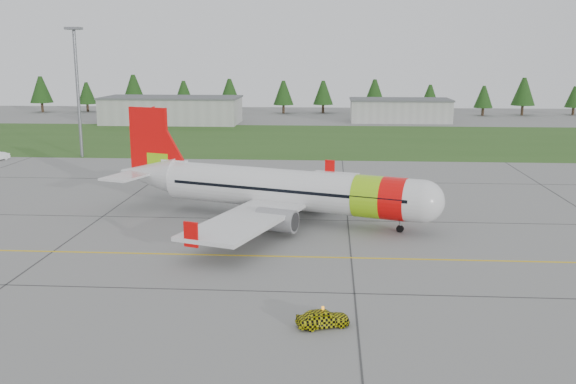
{
  "coord_description": "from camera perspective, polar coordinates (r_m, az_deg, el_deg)",
  "views": [
    {
      "loc": [
        8.24,
        -42.17,
        16.22
      ],
      "look_at": [
        4.24,
        16.74,
        3.54
      ],
      "focal_mm": 40.0,
      "sensor_mm": 36.0,
      "label": 1
    }
  ],
  "objects": [
    {
      "name": "aircraft",
      "position": [
        63.75,
        -0.53,
        0.24
      ],
      "size": [
        34.18,
        32.43,
        10.74
      ],
      "rotation": [
        0.0,
        0.0,
        -0.34
      ],
      "color": "silver",
      "rests_on": "ground"
    },
    {
      "name": "hangar_west",
      "position": [
        157.45,
        -10.26,
        7.11
      ],
      "size": [
        32.0,
        14.0,
        6.0
      ],
      "primitive_type": "cube",
      "color": "#A8A8A3",
      "rests_on": "ground"
    },
    {
      "name": "treeline",
      "position": [
        180.7,
        1.28,
        8.56
      ],
      "size": [
        160.0,
        8.0,
        10.0
      ],
      "primitive_type": null,
      "color": "#1C3F14",
      "rests_on": "ground"
    },
    {
      "name": "ground",
      "position": [
        45.92,
        -6.79,
        -8.65
      ],
      "size": [
        320.0,
        320.0,
        0.0
      ],
      "primitive_type": "plane",
      "color": "gray",
      "rests_on": "ground"
    },
    {
      "name": "taxi_guideline",
      "position": [
        53.36,
        -5.21,
        -5.61
      ],
      "size": [
        120.0,
        0.25,
        0.02
      ],
      "primitive_type": "cube",
      "color": "gold",
      "rests_on": "ground"
    },
    {
      "name": "hangar_east",
      "position": [
        161.61,
        9.9,
        7.11
      ],
      "size": [
        24.0,
        12.0,
        5.2
      ],
      "primitive_type": "cube",
      "color": "#A8A8A3",
      "rests_on": "ground"
    },
    {
      "name": "follow_me_car",
      "position": [
        39.31,
        3.13,
        -9.67
      ],
      "size": [
        1.47,
        1.6,
        3.27
      ],
      "primitive_type": "imported",
      "rotation": [
        0.0,
        0.0,
        1.88
      ],
      "color": "yellow",
      "rests_on": "ground"
    },
    {
      "name": "floodlight_mast",
      "position": [
        108.13,
        -18.16,
        8.23
      ],
      "size": [
        0.5,
        0.5,
        20.0
      ],
      "primitive_type": "cylinder",
      "color": "slate",
      "rests_on": "ground"
    },
    {
      "name": "grass_strip",
      "position": [
        125.49,
        0.09,
        4.7
      ],
      "size": [
        320.0,
        50.0,
        0.03
      ],
      "primitive_type": "cube",
      "color": "#30561E",
      "rests_on": "ground"
    }
  ]
}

